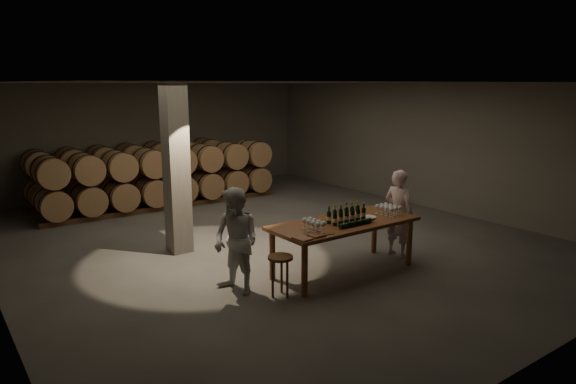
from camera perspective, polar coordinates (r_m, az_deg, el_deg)
room at (r=9.85m, az=-12.30°, el=2.44°), size 12.00×12.00×12.00m
tasting_table at (r=8.75m, az=6.24°, el=-3.93°), size 2.60×1.10×0.90m
barrel_stack_back at (r=14.87m, az=-17.07°, el=2.32°), size 5.48×0.95×1.57m
barrel_stack_front at (r=13.72m, az=-13.60°, el=1.74°), size 6.26×0.95×1.57m
bottle_cluster at (r=8.70m, az=6.52°, el=-2.60°), size 0.73×0.23×0.30m
lying_bottles at (r=8.49m, az=7.56°, el=-3.45°), size 0.78×0.08×0.08m
glass_cluster_left at (r=8.11m, az=2.89°, el=-3.41°), size 0.20×0.42×0.19m
glass_cluster_right at (r=9.30m, az=11.11°, el=-1.69°), size 0.30×0.41×0.17m
plate at (r=9.04m, az=8.91°, el=-2.76°), size 0.28×0.28×0.02m
notebook_near at (r=7.86m, az=3.21°, el=-4.83°), size 0.23×0.19×0.03m
notebook_corner at (r=7.71m, az=1.63°, el=-5.17°), size 0.23×0.28×0.02m
pen at (r=7.95m, az=4.71°, el=-4.72°), size 0.14×0.03×0.01m
stool at (r=7.81m, az=-0.84°, el=-7.95°), size 0.38×0.38×0.64m
person_man at (r=9.77m, az=12.19°, el=-2.31°), size 0.47×0.64×1.64m
person_woman at (r=7.90m, az=-5.77°, el=-5.46°), size 0.81×0.94×1.65m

